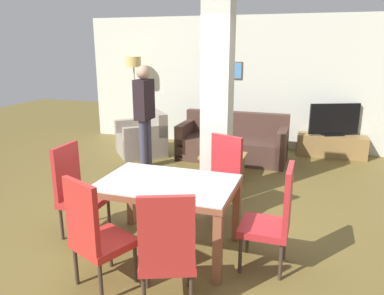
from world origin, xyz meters
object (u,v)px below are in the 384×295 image
object	(u,v)px
dining_chair_far_right	(221,177)
sofa	(233,144)
dining_table	(167,197)
tv_screen	(334,120)
dining_chair_head_left	(77,189)
dining_chair_near_left	(95,233)
coffee_table	(223,166)
floor_lamp	(134,70)
bottle	(229,151)
tv_stand	(331,146)
dining_chair_near_right	(167,249)
standing_person	(144,109)
dining_chair_head_right	(274,216)
armchair	(143,140)

from	to	relation	value
dining_chair_far_right	sofa	bearing A→B (deg)	-59.85
dining_table	tv_screen	world-z (taller)	tv_screen
dining_table	dining_chair_far_right	distance (m)	0.96
tv_screen	dining_chair_head_left	bearing A→B (deg)	32.96
dining_chair_head_left	sofa	distance (m)	3.62
dining_chair_near_left	coffee_table	world-z (taller)	dining_chair_near_left
dining_chair_far_right	floor_lamp	world-z (taller)	floor_lamp
bottle	tv_stand	bearing A→B (deg)	50.03
dining_chair_near_right	tv_screen	xyz separation A→B (m)	(1.41, 5.11, 0.17)
coffee_table	standing_person	world-z (taller)	standing_person
standing_person	sofa	bearing A→B (deg)	129.51
coffee_table	tv_screen	xyz separation A→B (m)	(1.73, 1.86, 0.52)
dining_table	dining_chair_head_right	size ratio (longest dim) A/B	1.33
dining_chair_near_left	sofa	size ratio (longest dim) A/B	0.53
dining_chair_far_right	armchair	size ratio (longest dim) A/B	0.85
dining_chair_near_left	dining_table	bearing A→B (deg)	90.00
dining_chair_head_left	floor_lamp	bearing A→B (deg)	-162.24
bottle	floor_lamp	world-z (taller)	floor_lamp
coffee_table	tv_screen	bearing A→B (deg)	47.02
sofa	dining_table	bearing A→B (deg)	90.86
dining_chair_near_right	tv_stand	distance (m)	5.31
dining_chair_head_right	tv_stand	bearing A→B (deg)	-8.80
standing_person	dining_table	bearing A→B (deg)	33.79
tv_screen	floor_lamp	bearing A→B (deg)	-21.51
dining_chair_far_right	standing_person	size ratio (longest dim) A/B	0.59
dining_table	sofa	distance (m)	3.47
dining_chair_head_left	sofa	size ratio (longest dim) A/B	0.53
coffee_table	standing_person	bearing A→B (deg)	176.03
dining_chair_head_left	armchair	world-z (taller)	dining_chair_head_left
sofa	armchair	bearing A→B (deg)	7.96
dining_chair_head_left	standing_person	bearing A→B (deg)	-172.90
sofa	dining_chair_near_right	bearing A→B (deg)	95.29
tv_stand	tv_screen	size ratio (longest dim) A/B	1.41
dining_chair_near_right	tv_stand	size ratio (longest dim) A/B	0.81
coffee_table	bottle	xyz separation A→B (m)	(0.11, -0.07, 0.28)
dining_chair_near_right	dining_chair_head_right	bearing A→B (deg)	27.70
coffee_table	tv_stand	distance (m)	2.54
sofa	tv_screen	distance (m)	2.02
dining_table	floor_lamp	size ratio (longest dim) A/B	0.75
tv_stand	armchair	bearing A→B (deg)	-163.97
dining_table	tv_screen	xyz separation A→B (m)	(1.76, 4.23, 0.12)
dining_chair_head_right	floor_lamp	bearing A→B (deg)	40.55
dining_chair_near_right	bottle	size ratio (longest dim) A/B	4.35
dining_table	dining_chair_far_right	xyz separation A→B (m)	(0.35, 0.90, -0.05)
sofa	tv_stand	distance (m)	1.97
standing_person	dining_chair_near_right	bearing A→B (deg)	31.78
tv_stand	floor_lamp	world-z (taller)	floor_lamp
dining_chair_near_left	floor_lamp	distance (m)	5.47
coffee_table	floor_lamp	xyz separation A→B (m)	(-2.46, 1.75, 1.38)
dining_chair_near_right	dining_chair_near_left	xyz separation A→B (m)	(-0.70, 0.05, 0.00)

